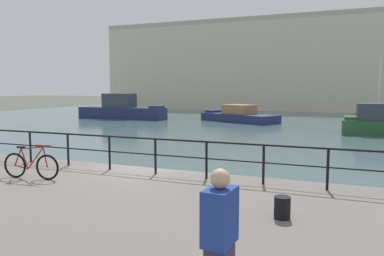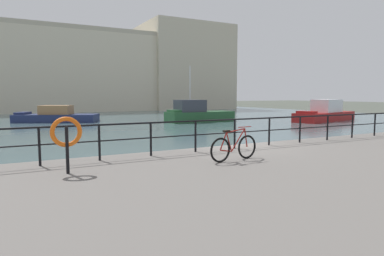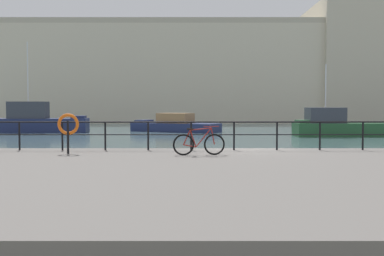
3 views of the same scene
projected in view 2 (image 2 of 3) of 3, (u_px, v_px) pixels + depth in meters
The scene contains 9 objects.
ground_plane at pixel (238, 166), 13.23m from camera, with size 240.00×240.00×0.00m, color #4C5147.
water_basin at pixel (87, 119), 39.77m from camera, with size 80.00×60.00×0.01m, color #476066.
harbor_building at pixel (97, 72), 61.24m from camera, with size 62.40×16.77×16.32m.
moored_small_launch at pixel (325, 113), 35.97m from camera, with size 9.35×4.59×2.29m.
moored_white_yacht at pixel (197, 114), 34.78m from camera, with size 7.21×2.66×5.68m.
moored_blue_motorboat at pixel (56, 116), 34.57m from camera, with size 8.51×6.05×1.71m.
quay_railing at pixel (285, 125), 13.22m from camera, with size 24.16×0.07×1.08m.
parked_bicycle at pixel (234, 147), 9.86m from camera, with size 1.76×0.28×0.98m.
life_ring_stand at pixel (66, 134), 8.22m from camera, with size 0.75×0.16×1.40m.
Camera 2 is at (-7.70, -10.65, 2.77)m, focal length 31.52 mm.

